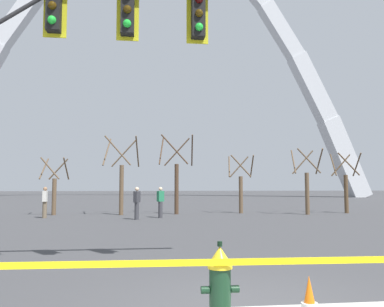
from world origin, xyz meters
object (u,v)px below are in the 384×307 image
traffic_signal_gantry (30,40)px  pedestrian_walking_left (45,202)px  monument_arch (154,68)px  pedestrian_standing_center (160,202)px  fire_hydrant (220,285)px  pedestrian_walking_right (137,203)px

traffic_signal_gantry → pedestrian_walking_left: bearing=101.6°
monument_arch → pedestrian_standing_center: size_ratio=38.73×
pedestrian_walking_left → pedestrian_standing_center: bearing=-5.8°
traffic_signal_gantry → fire_hydrant: bearing=-43.1°
traffic_signal_gantry → pedestrian_standing_center: size_ratio=4.92×
pedestrian_walking_right → pedestrian_walking_left: bearing=161.7°
fire_hydrant → monument_arch: 52.79m
traffic_signal_gantry → monument_arch: bearing=85.6°
fire_hydrant → pedestrian_walking_left: (-5.91, 16.66, 0.35)m
fire_hydrant → pedestrian_walking_left: size_ratio=0.62×
monument_arch → pedestrian_standing_center: bearing=-90.9°
traffic_signal_gantry → pedestrian_walking_right: 12.87m
monument_arch → traffic_signal_gantry: bearing=-94.4°
fire_hydrant → pedestrian_walking_left: pedestrian_walking_left is taller
monument_arch → pedestrian_walking_left: bearing=-100.9°
pedestrian_walking_left → pedestrian_walking_right: size_ratio=1.00×
pedestrian_standing_center → pedestrian_walking_right: bearing=-141.2°
monument_arch → pedestrian_standing_center: (-0.51, -33.76, -17.09)m
fire_hydrant → traffic_signal_gantry: (-3.08, 2.88, 3.94)m
traffic_signal_gantry → pedestrian_walking_right: traffic_signal_gantry is taller
traffic_signal_gantry → monument_arch: 48.97m
pedestrian_walking_left → pedestrian_standing_center: size_ratio=1.00×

